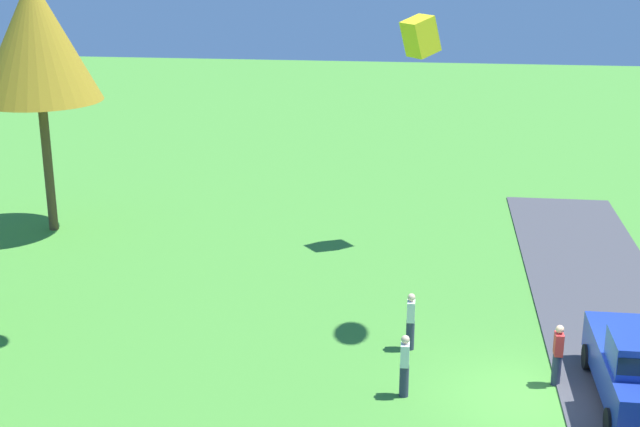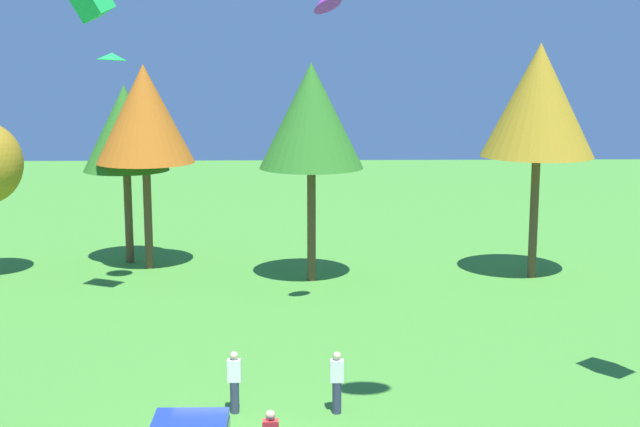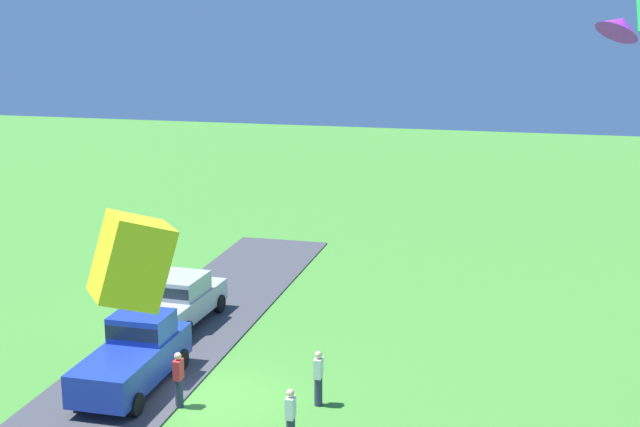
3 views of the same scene
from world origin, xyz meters
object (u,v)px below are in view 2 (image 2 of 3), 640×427
(person_watching_sky, at_px, (337,382))
(kite_delta_trailing_tail, at_px, (325,1))
(person_beside_suv, at_px, (234,381))
(tree_center_back, at_px, (539,101))
(tree_lone_near, at_px, (311,116))
(tree_right_of_center, at_px, (144,115))
(tree_left_of_center, at_px, (125,129))
(kite_delta_over_trees, at_px, (112,56))

(person_watching_sky, relative_size, kite_delta_trailing_tail, 1.73)
(kite_delta_trailing_tail, bearing_deg, person_beside_suv, -109.27)
(person_watching_sky, height_order, tree_center_back, tree_center_back)
(tree_lone_near, xyz_separation_m, kite_delta_trailing_tail, (0.39, -6.52, 4.24))
(tree_right_of_center, xyz_separation_m, tree_lone_near, (7.20, -2.33, 0.07))
(tree_left_of_center, bearing_deg, tree_center_back, -9.98)
(person_watching_sky, xyz_separation_m, tree_left_of_center, (-8.76, 17.55, 5.24))
(person_beside_suv, distance_m, tree_center_back, 19.64)
(kite_delta_over_trees, bearing_deg, person_watching_sky, -55.74)
(tree_left_of_center, distance_m, tree_lone_near, 9.00)
(person_beside_suv, xyz_separation_m, tree_center_back, (11.66, 14.35, 6.63))
(person_watching_sky, distance_m, tree_right_of_center, 19.09)
(person_beside_suv, relative_size, kite_delta_over_trees, 1.50)
(person_beside_suv, xyz_separation_m, kite_delta_over_trees, (-5.31, 11.71, 8.45))
(kite_delta_trailing_tail, bearing_deg, person_watching_sky, -89.27)
(person_beside_suv, distance_m, tree_lone_near, 15.42)
(tree_left_of_center, bearing_deg, tree_right_of_center, -46.29)
(person_beside_suv, bearing_deg, tree_right_of_center, 106.90)
(tree_center_back, relative_size, kite_delta_over_trees, 8.65)
(person_watching_sky, xyz_separation_m, tree_center_back, (8.94, 14.44, 6.63))
(person_watching_sky, xyz_separation_m, tree_right_of_center, (-7.69, 16.43, 5.95))
(tree_center_back, bearing_deg, tree_left_of_center, 170.02)
(tree_lone_near, bearing_deg, tree_center_back, 2.03)
(tree_lone_near, distance_m, kite_delta_over_trees, 8.25)
(kite_delta_trailing_tail, bearing_deg, tree_right_of_center, 130.64)
(kite_delta_trailing_tail, bearing_deg, tree_lone_near, 93.42)
(tree_lone_near, distance_m, kite_delta_trailing_tail, 7.78)
(tree_lone_near, height_order, tree_center_back, tree_center_back)
(tree_right_of_center, xyz_separation_m, kite_delta_over_trees, (-0.34, -4.64, 2.50))
(tree_right_of_center, relative_size, kite_delta_trailing_tail, 9.13)
(tree_lone_near, xyz_separation_m, kite_delta_over_trees, (-7.54, -2.31, 2.43))
(tree_lone_near, bearing_deg, person_watching_sky, -88.02)
(person_beside_suv, relative_size, tree_lone_near, 0.19)
(tree_left_of_center, bearing_deg, kite_delta_over_trees, -82.79)
(person_watching_sky, bearing_deg, tree_right_of_center, 115.08)
(kite_delta_trailing_tail, bearing_deg, tree_left_of_center, 131.00)
(tree_right_of_center, distance_m, tree_lone_near, 7.57)
(person_beside_suv, distance_m, tree_right_of_center, 18.09)
(tree_center_back, distance_m, kite_delta_trailing_tail, 11.91)
(tree_lone_near, xyz_separation_m, tree_center_back, (9.42, 0.33, 0.61))
(person_watching_sky, height_order, tree_left_of_center, tree_left_of_center)
(kite_delta_over_trees, bearing_deg, tree_left_of_center, 97.21)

